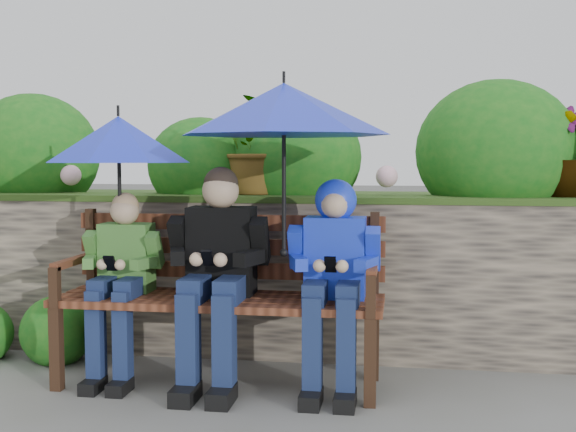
% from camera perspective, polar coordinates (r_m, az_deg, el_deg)
% --- Properties ---
extents(ground, '(60.00, 60.00, 0.00)m').
position_cam_1_polar(ground, '(4.04, -0.23, -13.66)').
color(ground, '#58584D').
rests_on(ground, ground).
extents(garden_backdrop, '(8.01, 2.85, 1.80)m').
position_cam_1_polar(garden_backdrop, '(5.45, 1.77, -1.79)').
color(garden_backdrop, '#38342F').
rests_on(garden_backdrop, ground).
extents(park_bench, '(1.82, 0.53, 0.96)m').
position_cam_1_polar(park_bench, '(4.11, -5.24, -5.49)').
color(park_bench, black).
rests_on(park_bench, ground).
extents(boy_left, '(0.44, 0.51, 1.07)m').
position_cam_1_polar(boy_left, '(4.21, -13.07, -4.42)').
color(boy_left, '#356D26').
rests_on(boy_left, ground).
extents(boy_middle, '(0.55, 0.64, 1.22)m').
position_cam_1_polar(boy_middle, '(4.00, -5.62, -3.88)').
color(boy_middle, black).
rests_on(boy_middle, ground).
extents(boy_right, '(0.50, 0.60, 1.15)m').
position_cam_1_polar(boy_right, '(3.91, 3.63, -3.85)').
color(boy_right, blue).
rests_on(boy_right, ground).
extents(umbrella_left, '(0.83, 0.83, 0.85)m').
position_cam_1_polar(umbrella_left, '(4.21, -13.24, 5.91)').
color(umbrella_left, '#1628C4').
rests_on(umbrella_left, ground).
extents(umbrella_right, '(1.13, 1.13, 0.99)m').
position_cam_1_polar(umbrella_right, '(3.88, -0.33, 8.44)').
color(umbrella_right, '#1628C4').
rests_on(umbrella_right, ground).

